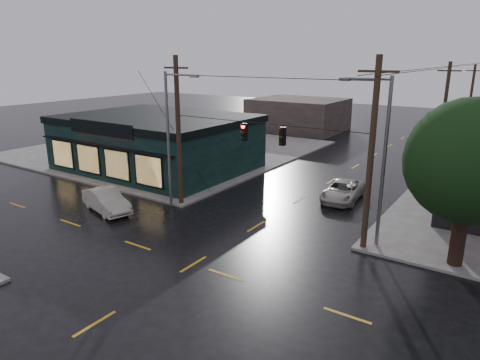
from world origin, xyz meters
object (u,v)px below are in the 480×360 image
Objects in this scene: corner_tree at (470,162)px; utility_pole_ne at (363,249)px; sedan_cream at (106,201)px; utility_pole_nw at (181,205)px; suv_silver at (343,191)px.

utility_pole_ne is (-4.43, -0.50, -5.35)m from corner_tree.
corner_tree is 6.96m from utility_pole_ne.
corner_tree reaches higher than sedan_cream.
utility_pole_ne is (13.00, 0.00, 0.00)m from utility_pole_nw.
corner_tree is 1.65× the size of suv_silver.
sedan_cream reaches higher than suv_silver.
suv_silver is (12.34, 11.10, -0.07)m from sedan_cream.
corner_tree is 11.75m from suv_silver.
suv_silver is at bearing 140.88° from corner_tree.
utility_pole_ne is at bearing -66.99° from suv_silver.
sedan_cream is 0.93× the size of suv_silver.
utility_pole_nw is 13.00m from utility_pole_ne.
corner_tree is 21.64m from sedan_cream.
corner_tree reaches higher than suv_silver.
utility_pole_nw is 5.07m from sedan_cream.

